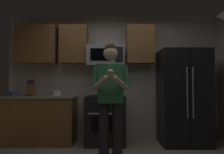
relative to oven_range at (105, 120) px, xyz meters
name	(u,v)px	position (x,y,z in m)	size (l,w,h in m)	color
wall_back	(113,77)	(0.15, 0.39, 0.84)	(4.40, 0.10, 2.60)	beige
oven_range	(105,120)	(0.00, 0.00, 0.00)	(0.76, 0.70, 0.93)	black
microwave	(106,56)	(0.00, 0.12, 1.26)	(0.74, 0.41, 0.40)	#9EA0A5
refrigerator	(183,97)	(1.50, -0.04, 0.44)	(0.90, 0.75, 1.80)	black
cabinet_row_upper	(78,45)	(-0.57, 0.17, 1.49)	(2.78, 0.36, 0.76)	brown
counter_left	(39,119)	(-1.30, 0.02, 0.00)	(1.44, 0.66, 0.92)	brown
knife_block	(31,90)	(-1.44, -0.03, 0.57)	(0.16, 0.15, 0.32)	brown
bowl_large_white	(56,93)	(-0.98, 0.07, 0.51)	(0.22, 0.22, 0.10)	white
bowl_small_colored	(14,93)	(-1.80, 0.04, 0.50)	(0.18, 0.18, 0.09)	#4C7299
person	(111,94)	(0.11, -0.95, 0.53)	(0.60, 0.48, 1.76)	#262628
cupcake	(110,73)	(0.11, -1.28, 0.83)	(0.09, 0.09, 0.17)	#A87F56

